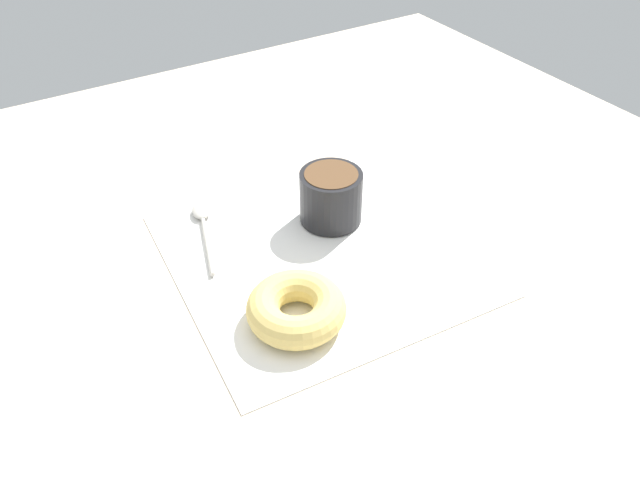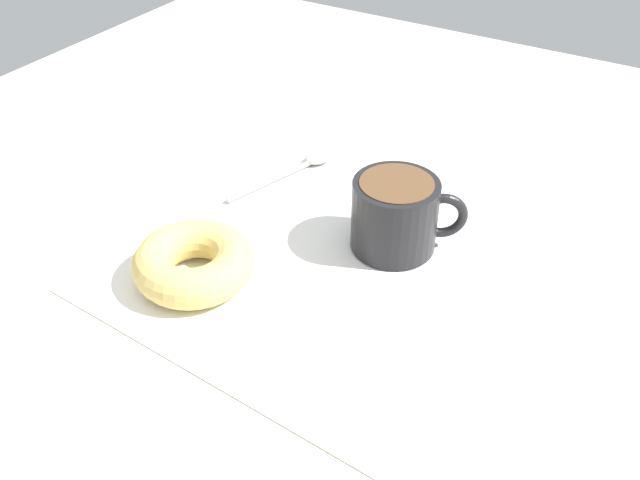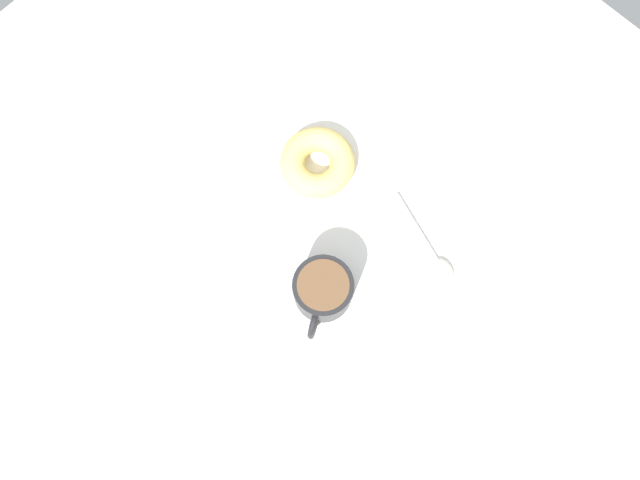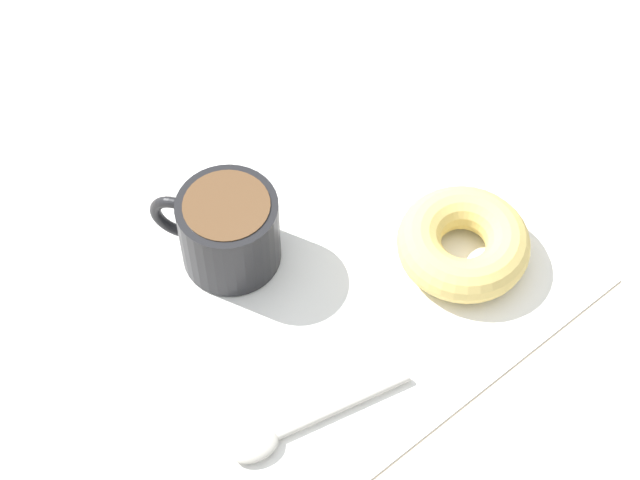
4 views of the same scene
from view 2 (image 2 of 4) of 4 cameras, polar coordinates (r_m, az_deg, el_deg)
The scene contains 5 objects.
ground_plane at distance 64.07cm, azimuth 1.47°, elevation -3.23°, with size 120.00×120.00×2.00cm, color beige.
napkin at distance 64.57cm, azimuth 0.00°, elevation -1.52°, with size 33.61×33.61×0.30cm, color white.
coffee_cup at distance 64.33cm, azimuth 6.15°, elevation 2.13°, with size 9.89×7.82×6.77cm.
donut at distance 62.08cm, azimuth -10.07°, elevation -1.79°, with size 10.49×10.49×3.51cm, color #E5C66B.
spoon at distance 77.29cm, azimuth -1.24°, elevation 6.09°, with size 5.63×14.05×0.90cm.
Camera 2 is at (-23.71, 42.85, 40.32)cm, focal length 40.00 mm.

